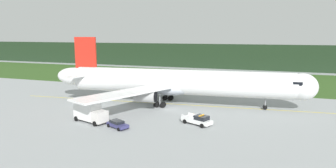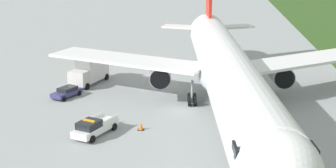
{
  "view_description": "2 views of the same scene",
  "coord_description": "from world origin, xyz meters",
  "views": [
    {
      "loc": [
        20.48,
        -58.06,
        15.76
      ],
      "look_at": [
        -2.31,
        5.93,
        4.38
      ],
      "focal_mm": 31.96,
      "sensor_mm": 36.0,
      "label": 1
    },
    {
      "loc": [
        54.4,
        2.81,
        19.02
      ],
      "look_at": [
        6.23,
        -1.19,
        5.01
      ],
      "focal_mm": 52.54,
      "sensor_mm": 36.0,
      "label": 2
    }
  ],
  "objects": [
    {
      "name": "taxiway_centerline_main",
      "position": [
        0.64,
        4.95,
        0.0
      ],
      "size": [
        78.13,
        7.66,
        0.01
      ],
      "primitive_type": "cube",
      "rotation": [
        0.0,
        0.0,
        0.09
      ],
      "color": "yellow",
      "rests_on": "ground"
    },
    {
      "name": "ground",
      "position": [
        0.0,
        0.0,
        0.0
      ],
      "size": [
        320.0,
        320.0,
        0.0
      ],
      "primitive_type": "plane",
      "color": "#919597"
    },
    {
      "name": "ops_pickup_truck",
      "position": [
        8.41,
        -8.57,
        0.9
      ],
      "size": [
        5.94,
        4.05,
        1.94
      ],
      "color": "white",
      "rests_on": "ground"
    },
    {
      "name": "apron_cone",
      "position": [
        6.5,
        -4.03,
        0.4
      ],
      "size": [
        0.66,
        0.66,
        0.83
      ],
      "color": "black",
      "rests_on": "ground"
    },
    {
      "name": "catering_truck",
      "position": [
        -10.46,
        -13.46,
        1.9
      ],
      "size": [
        7.39,
        4.45,
        3.78
      ],
      "color": "silver",
      "rests_on": "ground"
    },
    {
      "name": "airliner",
      "position": [
        0.08,
        4.9,
        5.02
      ],
      "size": [
        59.53,
        44.6,
        15.07
      ],
      "color": "white",
      "rests_on": "ground"
    },
    {
      "name": "staff_car",
      "position": [
        -3.96,
        -14.96,
        0.7
      ],
      "size": [
        4.53,
        3.39,
        1.3
      ],
      "color": "navy",
      "rests_on": "ground"
    }
  ]
}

